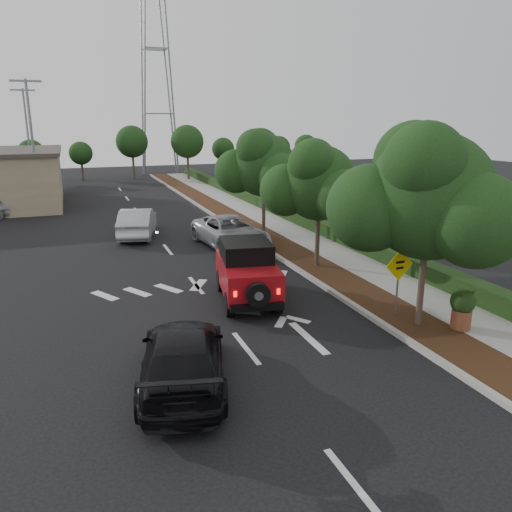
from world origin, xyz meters
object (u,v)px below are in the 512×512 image
red_jeep (246,270)px  speed_hump_sign (399,273)px  silver_suv_ahead (230,232)px  black_suv_oncoming (183,357)px

red_jeep → speed_hump_sign: size_ratio=1.95×
silver_suv_ahead → speed_hump_sign: size_ratio=2.48×
silver_suv_ahead → black_suv_oncoming: 13.94m
silver_suv_ahead → black_suv_oncoming: size_ratio=1.11×
red_jeep → speed_hump_sign: 5.32m
red_jeep → black_suv_oncoming: size_ratio=0.88×
red_jeep → speed_hump_sign: speed_hump_sign is taller
red_jeep → speed_hump_sign: (4.03, -3.45, 0.46)m
red_jeep → silver_suv_ahead: 7.89m
red_jeep → silver_suv_ahead: red_jeep is taller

